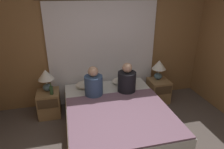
# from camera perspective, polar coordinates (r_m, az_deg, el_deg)

# --- Properties ---
(wall_back) EXTENTS (4.56, 0.06, 2.50)m
(wall_back) POSITION_cam_1_polar(r_m,az_deg,el_deg) (4.14, -2.77, 8.57)
(wall_back) COLOR olive
(wall_back) RESTS_ON ground_plane
(curtain_panel) EXTENTS (2.40, 0.03, 2.13)m
(curtain_panel) POSITION_cam_1_polar(r_m,az_deg,el_deg) (4.13, -2.56, 5.87)
(curtain_panel) COLOR white
(curtain_panel) RESTS_ON ground_plane
(bed) EXTENTS (1.68, 2.10, 0.48)m
(bed) POSITION_cam_1_polar(r_m,az_deg,el_deg) (3.53, 1.22, -12.39)
(bed) COLOR olive
(bed) RESTS_ON ground_plane
(nightstand_left) EXTENTS (0.41, 0.46, 0.49)m
(nightstand_left) POSITION_cam_1_polar(r_m,az_deg,el_deg) (4.10, -17.52, -7.86)
(nightstand_left) COLOR #937047
(nightstand_left) RESTS_ON ground_plane
(nightstand_right) EXTENTS (0.41, 0.46, 0.49)m
(nightstand_right) POSITION_cam_1_polar(r_m,az_deg,el_deg) (4.50, 13.06, -4.48)
(nightstand_right) COLOR #937047
(nightstand_right) RESTS_ON ground_plane
(lamp_left) EXTENTS (0.30, 0.30, 0.43)m
(lamp_left) POSITION_cam_1_polar(r_m,az_deg,el_deg) (3.94, -18.37, -0.71)
(lamp_left) COLOR slate
(lamp_left) RESTS_ON nightstand_left
(lamp_right) EXTENTS (0.30, 0.30, 0.43)m
(lamp_right) POSITION_cam_1_polar(r_m,az_deg,el_deg) (4.35, 13.26, 2.12)
(lamp_right) COLOR slate
(lamp_right) RESTS_ON nightstand_right
(pillow_left) EXTENTS (0.49, 0.36, 0.12)m
(pillow_left) POSITION_cam_1_polar(r_m,az_deg,el_deg) (4.02, -6.87, -2.81)
(pillow_left) COLOR silver
(pillow_left) RESTS_ON bed
(pillow_right) EXTENTS (0.49, 0.36, 0.12)m
(pillow_right) POSITION_cam_1_polar(r_m,az_deg,el_deg) (4.16, 3.31, -1.79)
(pillow_right) COLOR silver
(pillow_right) RESTS_ON bed
(blanket_on_bed) EXTENTS (1.62, 1.44, 0.03)m
(blanket_on_bed) POSITION_cam_1_polar(r_m,az_deg,el_deg) (3.14, 2.66, -11.62)
(blanket_on_bed) COLOR slate
(blanket_on_bed) RESTS_ON bed
(person_left_in_bed) EXTENTS (0.33, 0.33, 0.57)m
(person_left_in_bed) POSITION_cam_1_polar(r_m,az_deg,el_deg) (3.62, -5.28, -2.80)
(person_left_in_bed) COLOR #38517A
(person_left_in_bed) RESTS_ON bed
(person_right_in_bed) EXTENTS (0.34, 0.34, 0.59)m
(person_right_in_bed) POSITION_cam_1_polar(r_m,az_deg,el_deg) (3.75, 4.24, -1.76)
(person_right_in_bed) COLOR black
(person_right_in_bed) RESTS_ON bed
(beer_bottle_on_left_stand) EXTENTS (0.07, 0.07, 0.21)m
(beer_bottle_on_left_stand) POSITION_cam_1_polar(r_m,az_deg,el_deg) (3.85, -16.95, -4.32)
(beer_bottle_on_left_stand) COLOR #2D4C28
(beer_bottle_on_left_stand) RESTS_ON nightstand_left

